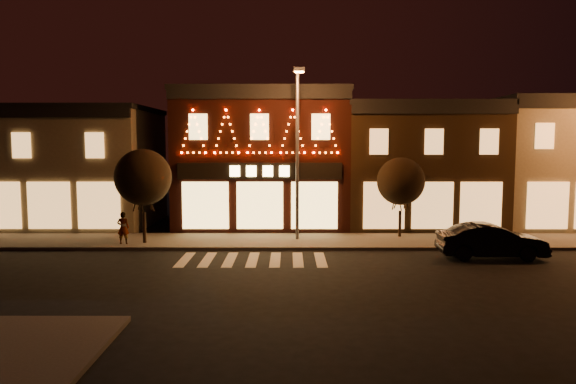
{
  "coord_description": "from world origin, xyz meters",
  "views": [
    {
      "loc": [
        1.61,
        -18.97,
        5.21
      ],
      "look_at": [
        1.56,
        4.0,
        3.01
      ],
      "focal_mm": 33.03,
      "sensor_mm": 36.0,
      "label": 1
    }
  ],
  "objects": [
    {
      "name": "tree_right",
      "position": [
        7.53,
        8.99,
        3.1
      ],
      "size": [
        2.52,
        2.52,
        4.22
      ],
      "rotation": [
        0.0,
        0.0,
        -0.14
      ],
      "color": "black",
      "rests_on": "sidewalk_far"
    },
    {
      "name": "building_left",
      "position": [
        -13.0,
        13.99,
        3.66
      ],
      "size": [
        12.2,
        8.28,
        7.3
      ],
      "color": "#6A624B",
      "rests_on": "ground"
    },
    {
      "name": "building_right_a",
      "position": [
        9.5,
        13.99,
        3.76
      ],
      "size": [
        9.2,
        8.28,
        7.5
      ],
      "color": "#382513",
      "rests_on": "ground"
    },
    {
      "name": "building_right_b",
      "position": [
        18.5,
        13.99,
        3.91
      ],
      "size": [
        9.2,
        8.28,
        7.8
      ],
      "color": "#6A624B",
      "rests_on": "ground"
    },
    {
      "name": "dark_sedan",
      "position": [
        10.66,
        4.38,
        0.77
      ],
      "size": [
        4.72,
        1.77,
        1.54
      ],
      "primitive_type": "imported",
      "rotation": [
        0.0,
        0.0,
        1.54
      ],
      "color": "black",
      "rests_on": "ground"
    },
    {
      "name": "pedestrian",
      "position": [
        -6.61,
        6.89,
        0.95
      ],
      "size": [
        0.59,
        0.39,
        1.6
      ],
      "primitive_type": "imported",
      "rotation": [
        0.0,
        0.0,
        3.16
      ],
      "color": "gray",
      "rests_on": "sidewalk_far"
    },
    {
      "name": "building_pulp",
      "position": [
        0.0,
        13.98,
        4.16
      ],
      "size": [
        10.2,
        8.34,
        8.3
      ],
      "color": "black",
      "rests_on": "ground"
    },
    {
      "name": "sidewalk_far",
      "position": [
        2.0,
        8.0,
        0.07
      ],
      "size": [
        44.0,
        4.0,
        0.15
      ],
      "primitive_type": "cube",
      "color": "#47423D",
      "rests_on": "ground"
    },
    {
      "name": "streetlamp_mid",
      "position": [
        2.04,
        7.96,
        5.21
      ],
      "size": [
        0.55,
        1.97,
        8.62
      ],
      "rotation": [
        0.0,
        0.0,
        -0.03
      ],
      "color": "#59595E",
      "rests_on": "sidewalk_far"
    },
    {
      "name": "tree_left",
      "position": [
        -5.65,
        7.22,
        3.43
      ],
      "size": [
        2.81,
        2.81,
        4.69
      ],
      "rotation": [
        0.0,
        0.0,
        0.11
      ],
      "color": "black",
      "rests_on": "sidewalk_far"
    },
    {
      "name": "ground",
      "position": [
        0.0,
        0.0,
        0.0
      ],
      "size": [
        120.0,
        120.0,
        0.0
      ],
      "primitive_type": "plane",
      "color": "black",
      "rests_on": "ground"
    }
  ]
}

